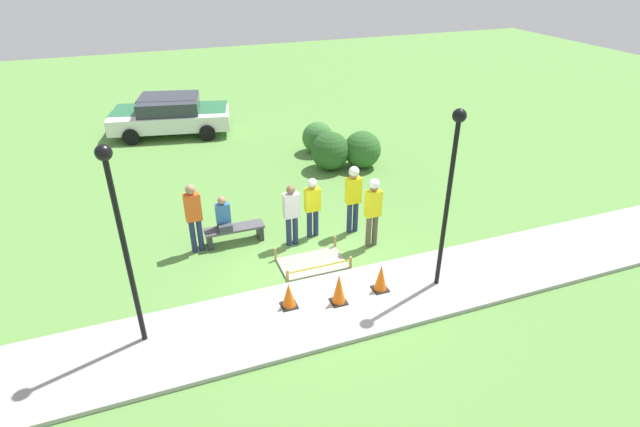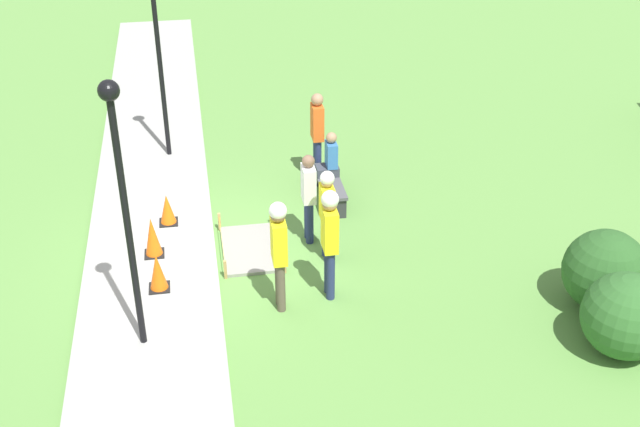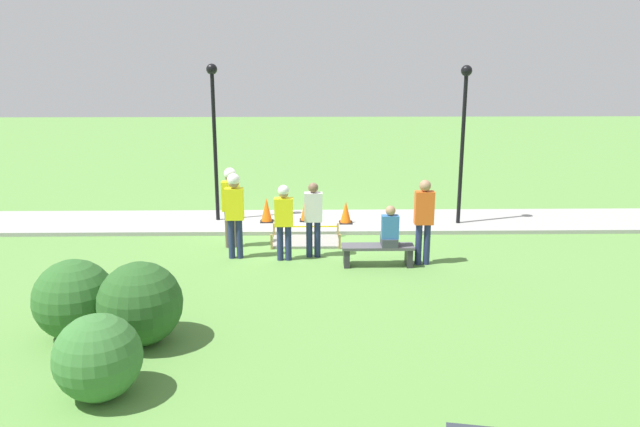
{
  "view_description": "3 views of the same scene",
  "coord_description": "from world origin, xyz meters",
  "px_view_note": "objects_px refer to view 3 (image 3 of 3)",
  "views": [
    {
      "loc": [
        -3.37,
        -8.93,
        6.98
      ],
      "look_at": [
        0.55,
        1.57,
        0.84
      ],
      "focal_mm": 28.0,
      "sensor_mm": 36.0,
      "label": 1
    },
    {
      "loc": [
        12.0,
        -0.19,
        7.7
      ],
      "look_at": [
        0.36,
        1.8,
        0.84
      ],
      "focal_mm": 45.0,
      "sensor_mm": 36.0,
      "label": 2
    },
    {
      "loc": [
        -0.08,
        15.02,
        4.44
      ],
      "look_at": [
        -0.33,
        1.15,
        0.86
      ],
      "focal_mm": 35.0,
      "sensor_mm": 36.0,
      "label": 3
    }
  ],
  "objects_px": {
    "traffic_cone_near_patch": "(346,212)",
    "worker_trainee": "(284,216)",
    "worker_assistant": "(231,199)",
    "lamppost_near": "(214,120)",
    "traffic_cone_sidewalk_edge": "(267,210)",
    "bystander_in_gray_shirt": "(313,215)",
    "worker_supervisor": "(234,207)",
    "bystander_in_orange_shirt": "(424,216)",
    "lamppost_far": "(464,122)",
    "traffic_cone_far_patch": "(306,208)",
    "person_seated_on_bench": "(390,230)",
    "park_bench": "(378,251)"
  },
  "relations": [
    {
      "from": "traffic_cone_near_patch",
      "to": "worker_supervisor",
      "type": "height_order",
      "value": "worker_supervisor"
    },
    {
      "from": "person_seated_on_bench",
      "to": "lamppost_near",
      "type": "bearing_deg",
      "value": -40.56
    },
    {
      "from": "person_seated_on_bench",
      "to": "worker_supervisor",
      "type": "bearing_deg",
      "value": -10.38
    },
    {
      "from": "traffic_cone_far_patch",
      "to": "person_seated_on_bench",
      "type": "bearing_deg",
      "value": 117.65
    },
    {
      "from": "park_bench",
      "to": "bystander_in_orange_shirt",
      "type": "height_order",
      "value": "bystander_in_orange_shirt"
    },
    {
      "from": "traffic_cone_near_patch",
      "to": "traffic_cone_sidewalk_edge",
      "type": "relative_size",
      "value": 0.9
    },
    {
      "from": "person_seated_on_bench",
      "to": "lamppost_far",
      "type": "relative_size",
      "value": 0.22
    },
    {
      "from": "person_seated_on_bench",
      "to": "bystander_in_gray_shirt",
      "type": "distance_m",
      "value": 1.76
    },
    {
      "from": "traffic_cone_sidewalk_edge",
      "to": "person_seated_on_bench",
      "type": "xyz_separation_m",
      "value": [
        -2.83,
        3.33,
        0.38
      ]
    },
    {
      "from": "traffic_cone_far_patch",
      "to": "traffic_cone_sidewalk_edge",
      "type": "xyz_separation_m",
      "value": [
        1.04,
        0.09,
        -0.04
      ]
    },
    {
      "from": "worker_assistant",
      "to": "bystander_in_gray_shirt",
      "type": "distance_m",
      "value": 2.06
    },
    {
      "from": "bystander_in_orange_shirt",
      "to": "lamppost_far",
      "type": "relative_size",
      "value": 0.46
    },
    {
      "from": "lamppost_far",
      "to": "park_bench",
      "type": "bearing_deg",
      "value": 51.43
    },
    {
      "from": "lamppost_near",
      "to": "bystander_in_orange_shirt",
      "type": "bearing_deg",
      "value": 144.92
    },
    {
      "from": "traffic_cone_near_patch",
      "to": "lamppost_far",
      "type": "bearing_deg",
      "value": 179.3
    },
    {
      "from": "bystander_in_orange_shirt",
      "to": "lamppost_far",
      "type": "height_order",
      "value": "lamppost_far"
    },
    {
      "from": "traffic_cone_near_patch",
      "to": "worker_assistant",
      "type": "distance_m",
      "value": 3.36
    },
    {
      "from": "traffic_cone_sidewalk_edge",
      "to": "worker_trainee",
      "type": "height_order",
      "value": "worker_trainee"
    },
    {
      "from": "worker_assistant",
      "to": "lamppost_far",
      "type": "relative_size",
      "value": 0.47
    },
    {
      "from": "worker_trainee",
      "to": "lamppost_far",
      "type": "xyz_separation_m",
      "value": [
        -4.48,
        -2.67,
        1.74
      ]
    },
    {
      "from": "traffic_cone_near_patch",
      "to": "traffic_cone_sidewalk_edge",
      "type": "xyz_separation_m",
      "value": [
        2.09,
        -0.16,
        0.03
      ]
    },
    {
      "from": "park_bench",
      "to": "worker_trainee",
      "type": "height_order",
      "value": "worker_trainee"
    },
    {
      "from": "lamppost_far",
      "to": "worker_trainee",
      "type": "bearing_deg",
      "value": 30.84
    },
    {
      "from": "park_bench",
      "to": "bystander_in_gray_shirt",
      "type": "distance_m",
      "value": 1.64
    },
    {
      "from": "bystander_in_orange_shirt",
      "to": "bystander_in_gray_shirt",
      "type": "bearing_deg",
      "value": -13.18
    },
    {
      "from": "traffic_cone_sidewalk_edge",
      "to": "park_bench",
      "type": "height_order",
      "value": "traffic_cone_sidewalk_edge"
    },
    {
      "from": "park_bench",
      "to": "worker_assistant",
      "type": "distance_m",
      "value": 3.66
    },
    {
      "from": "person_seated_on_bench",
      "to": "bystander_in_gray_shirt",
      "type": "height_order",
      "value": "bystander_in_gray_shirt"
    },
    {
      "from": "bystander_in_gray_shirt",
      "to": "lamppost_far",
      "type": "relative_size",
      "value": 0.42
    },
    {
      "from": "worker_trainee",
      "to": "person_seated_on_bench",
      "type": "bearing_deg",
      "value": 168.52
    },
    {
      "from": "bystander_in_gray_shirt",
      "to": "park_bench",
      "type": "bearing_deg",
      "value": 155.66
    },
    {
      "from": "bystander_in_gray_shirt",
      "to": "lamppost_near",
      "type": "bearing_deg",
      "value": -48.62
    },
    {
      "from": "person_seated_on_bench",
      "to": "worker_supervisor",
      "type": "height_order",
      "value": "worker_supervisor"
    },
    {
      "from": "bystander_in_gray_shirt",
      "to": "worker_trainee",
      "type": "bearing_deg",
      "value": 18.43
    },
    {
      "from": "park_bench",
      "to": "worker_supervisor",
      "type": "distance_m",
      "value": 3.27
    },
    {
      "from": "worker_supervisor",
      "to": "worker_trainee",
      "type": "bearing_deg",
      "value": 171.94
    },
    {
      "from": "worker_assistant",
      "to": "lamppost_near",
      "type": "relative_size",
      "value": 0.46
    },
    {
      "from": "worker_supervisor",
      "to": "person_seated_on_bench",
      "type": "bearing_deg",
      "value": 169.62
    },
    {
      "from": "traffic_cone_sidewalk_edge",
      "to": "worker_supervisor",
      "type": "bearing_deg",
      "value": 79.42
    },
    {
      "from": "traffic_cone_sidewalk_edge",
      "to": "worker_supervisor",
      "type": "distance_m",
      "value": 2.87
    },
    {
      "from": "worker_assistant",
      "to": "worker_trainee",
      "type": "xyz_separation_m",
      "value": [
        -1.27,
        0.97,
        -0.15
      ]
    },
    {
      "from": "traffic_cone_sidewalk_edge",
      "to": "lamppost_near",
      "type": "xyz_separation_m",
      "value": [
        1.32,
        -0.23,
        2.34
      ]
    },
    {
      "from": "traffic_cone_near_patch",
      "to": "traffic_cone_sidewalk_edge",
      "type": "distance_m",
      "value": 2.09
    },
    {
      "from": "person_seated_on_bench",
      "to": "worker_supervisor",
      "type": "distance_m",
      "value": 3.42
    },
    {
      "from": "park_bench",
      "to": "bystander_in_gray_shirt",
      "type": "height_order",
      "value": "bystander_in_gray_shirt"
    },
    {
      "from": "traffic_cone_far_patch",
      "to": "person_seated_on_bench",
      "type": "height_order",
      "value": "person_seated_on_bench"
    },
    {
      "from": "worker_supervisor",
      "to": "bystander_in_orange_shirt",
      "type": "distance_m",
      "value": 4.11
    },
    {
      "from": "traffic_cone_sidewalk_edge",
      "to": "bystander_in_gray_shirt",
      "type": "xyz_separation_m",
      "value": [
        -1.22,
        2.66,
        0.54
      ]
    },
    {
      "from": "traffic_cone_near_patch",
      "to": "worker_trainee",
      "type": "xyz_separation_m",
      "value": [
        1.51,
        2.71,
        0.61
      ]
    },
    {
      "from": "lamppost_far",
      "to": "worker_supervisor",
      "type": "bearing_deg",
      "value": 24.37
    }
  ]
}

